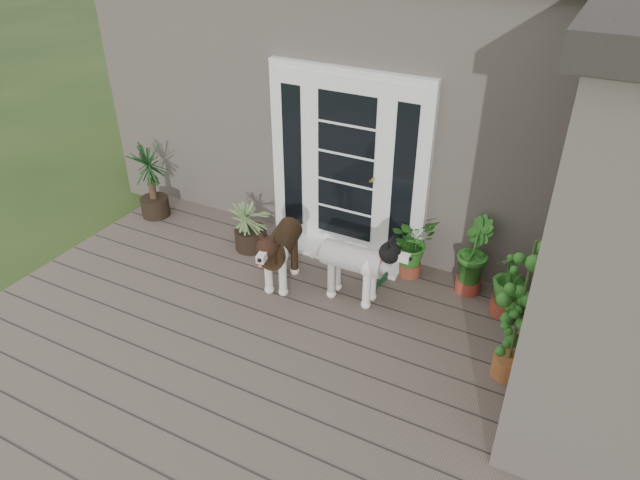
% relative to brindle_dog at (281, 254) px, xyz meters
% --- Properties ---
extents(deck, '(6.20, 4.60, 0.12)m').
position_rel_brindle_dog_xyz_m(deck, '(0.49, -1.20, -0.43)').
color(deck, '#6B5B4C').
rests_on(deck, ground).
extents(house_main, '(7.40, 4.00, 3.10)m').
position_rel_brindle_dog_xyz_m(house_main, '(0.49, 3.05, 1.06)').
color(house_main, '#665E54').
rests_on(house_main, ground).
extents(door_unit, '(1.90, 0.14, 2.15)m').
position_rel_brindle_dog_xyz_m(door_unit, '(0.29, 1.00, 0.70)').
color(door_unit, white).
rests_on(door_unit, deck).
extents(door_step, '(1.60, 0.40, 0.05)m').
position_rel_brindle_dog_xyz_m(door_step, '(0.29, 0.80, -0.35)').
color(door_step, white).
rests_on(door_step, deck).
extents(brindle_dog, '(0.55, 0.95, 0.74)m').
position_rel_brindle_dog_xyz_m(brindle_dog, '(0.00, 0.00, 0.00)').
color(brindle_dog, '#322112').
rests_on(brindle_dog, deck).
extents(white_dog, '(0.88, 0.39, 0.73)m').
position_rel_brindle_dog_xyz_m(white_dog, '(0.79, 0.11, -0.01)').
color(white_dog, white).
rests_on(white_dog, deck).
extents(spider_plant, '(0.80, 0.80, 0.68)m').
position_rel_brindle_dog_xyz_m(spider_plant, '(-0.70, 0.45, -0.03)').
color(spider_plant, '#8AAB69').
rests_on(spider_plant, deck).
extents(yucca, '(0.87, 0.87, 1.00)m').
position_rel_brindle_dog_xyz_m(yucca, '(-2.26, 0.54, 0.13)').
color(yucca, black).
rests_on(yucca, deck).
extents(herb_a, '(0.69, 0.69, 0.64)m').
position_rel_brindle_dog_xyz_m(herb_a, '(1.19, 0.80, -0.05)').
color(herb_a, '#1D5317').
rests_on(herb_a, deck).
extents(herb_b, '(0.53, 0.53, 0.65)m').
position_rel_brindle_dog_xyz_m(herb_b, '(1.84, 0.80, -0.04)').
color(herb_b, '#1B5317').
rests_on(herb_b, deck).
extents(herb_c, '(0.55, 0.55, 0.61)m').
position_rel_brindle_dog_xyz_m(herb_c, '(2.28, 0.59, -0.06)').
color(herb_c, '#2F661D').
rests_on(herb_c, deck).
extents(sapling, '(0.54, 0.54, 1.46)m').
position_rel_brindle_dog_xyz_m(sapling, '(2.50, -0.28, 0.36)').
color(sapling, '#2A5E1B').
rests_on(sapling, deck).
extents(clog_left, '(0.29, 0.37, 0.10)m').
position_rel_brindle_dog_xyz_m(clog_left, '(0.50, 0.74, -0.32)').
color(clog_left, '#17391E').
rests_on(clog_left, deck).
extents(clog_right, '(0.23, 0.37, 0.10)m').
position_rel_brindle_dog_xyz_m(clog_right, '(0.92, 0.47, -0.32)').
color(clog_right, '#163720').
rests_on(clog_right, deck).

